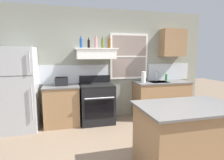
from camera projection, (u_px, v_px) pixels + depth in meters
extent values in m
cube|color=gray|center=(104.00, 65.00, 4.56)|extent=(5.40, 0.06, 2.70)
cube|color=silver|center=(57.00, 75.00, 4.28)|extent=(2.50, 0.02, 0.44)
cube|color=silver|center=(168.00, 72.00, 4.99)|extent=(1.20, 0.02, 0.44)
cube|color=white|center=(129.00, 56.00, 4.64)|extent=(1.00, 0.04, 1.15)
cube|color=gray|center=(129.00, 56.00, 4.63)|extent=(0.90, 0.01, 1.05)
cube|color=white|center=(129.00, 56.00, 4.63)|extent=(0.90, 0.02, 0.04)
cube|color=#B7BABC|center=(19.00, 89.00, 3.80)|extent=(0.70, 0.68, 1.76)
cube|color=#333333|center=(13.00, 76.00, 3.43)|extent=(0.69, 0.00, 0.01)
cylinder|color=#A5A8AD|center=(32.00, 103.00, 3.55)|extent=(0.02, 0.02, 0.66)
cylinder|color=#A5A8AD|center=(29.00, 61.00, 3.43)|extent=(0.02, 0.02, 0.39)
cube|color=#9E754C|center=(62.00, 106.00, 4.12)|extent=(0.76, 0.60, 0.88)
cube|color=#605E5B|center=(61.00, 86.00, 4.06)|extent=(0.79, 0.63, 0.03)
cube|color=black|center=(62.00, 81.00, 4.06)|extent=(0.28, 0.20, 0.19)
cube|color=black|center=(61.00, 77.00, 4.05)|extent=(0.24, 0.16, 0.01)
cube|color=black|center=(55.00, 80.00, 4.02)|extent=(0.02, 0.03, 0.02)
cube|color=black|center=(97.00, 104.00, 4.28)|extent=(0.76, 0.64, 0.87)
cube|color=black|center=(97.00, 85.00, 4.21)|extent=(0.76, 0.64, 0.04)
cube|color=black|center=(95.00, 79.00, 4.48)|extent=(0.76, 0.06, 0.18)
cube|color=black|center=(99.00, 109.00, 3.97)|extent=(0.65, 0.01, 0.40)
cylinder|color=silver|center=(100.00, 98.00, 3.90)|extent=(0.65, 0.03, 0.03)
cube|color=white|center=(96.00, 54.00, 4.21)|extent=(0.88, 0.48, 0.22)
cube|color=#262628|center=(97.00, 58.00, 4.00)|extent=(0.75, 0.02, 0.04)
cube|color=white|center=(96.00, 49.00, 4.19)|extent=(0.96, 0.52, 0.02)
cylinder|color=#1E478C|center=(81.00, 43.00, 4.15)|extent=(0.07, 0.07, 0.22)
cylinder|color=#1E478C|center=(81.00, 37.00, 4.13)|extent=(0.03, 0.03, 0.05)
cylinder|color=black|center=(89.00, 44.00, 4.17)|extent=(0.06, 0.06, 0.19)
cylinder|color=black|center=(89.00, 39.00, 4.15)|extent=(0.02, 0.02, 0.05)
cylinder|color=#C67F84|center=(96.00, 43.00, 4.12)|extent=(0.07, 0.07, 0.23)
cylinder|color=#C67F84|center=(96.00, 36.00, 4.10)|extent=(0.03, 0.03, 0.06)
cylinder|color=#4C601E|center=(103.00, 44.00, 4.23)|extent=(0.06, 0.06, 0.21)
cylinder|color=#4C601E|center=(102.00, 38.00, 4.21)|extent=(0.03, 0.03, 0.05)
cylinder|color=brown|center=(109.00, 44.00, 4.25)|extent=(0.07, 0.07, 0.22)
cylinder|color=brown|center=(109.00, 38.00, 4.23)|extent=(0.03, 0.03, 0.05)
cube|color=#9E754C|center=(161.00, 99.00, 4.73)|extent=(1.40, 0.60, 0.88)
cube|color=#605E5B|center=(162.00, 82.00, 4.66)|extent=(1.43, 0.63, 0.03)
cube|color=#B7BABC|center=(159.00, 82.00, 4.62)|extent=(0.48, 0.36, 0.01)
cylinder|color=silver|center=(156.00, 76.00, 4.73)|extent=(0.03, 0.03, 0.28)
cylinder|color=silver|center=(158.00, 71.00, 4.64)|extent=(0.02, 0.16, 0.02)
cylinder|color=white|center=(144.00, 77.00, 4.52)|extent=(0.11, 0.11, 0.27)
cylinder|color=#268C3F|center=(166.00, 77.00, 4.79)|extent=(0.06, 0.06, 0.18)
cube|color=#9E754C|center=(187.00, 138.00, 2.56)|extent=(1.32, 0.82, 0.88)
cube|color=#605E5B|center=(189.00, 107.00, 2.49)|extent=(1.40, 0.90, 0.03)
cube|color=#9E754C|center=(173.00, 43.00, 4.74)|extent=(0.64, 0.32, 0.70)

